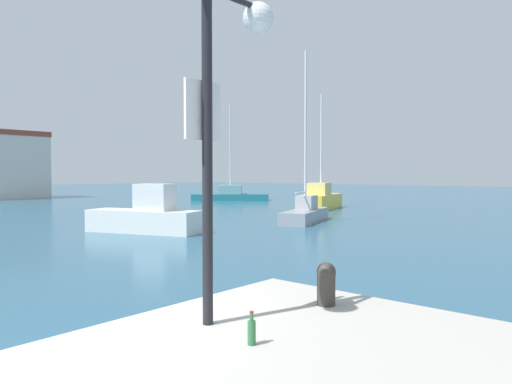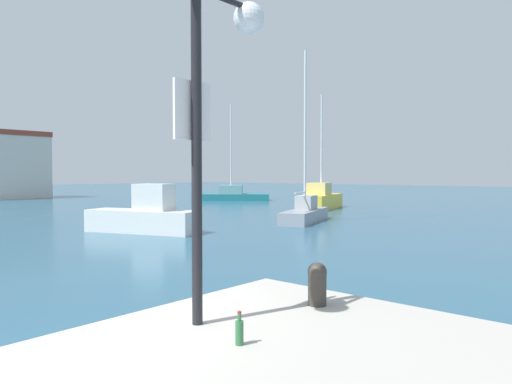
{
  "view_description": "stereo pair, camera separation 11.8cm",
  "coord_description": "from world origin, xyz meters",
  "views": [
    {
      "loc": [
        -2.29,
        -4.6,
        2.42
      ],
      "look_at": [
        20.33,
        15.02,
        1.28
      ],
      "focal_mm": 33.36,
      "sensor_mm": 36.0,
      "label": 1
    },
    {
      "loc": [
        -2.21,
        -4.68,
        2.42
      ],
      "look_at": [
        20.33,
        15.02,
        1.28
      ],
      "focal_mm": 33.36,
      "sensor_mm": 36.0,
      "label": 2
    }
  ],
  "objects": [
    {
      "name": "lamppost",
      "position": [
        0.79,
        -1.32,
        3.76
      ],
      "size": [
        1.8,
        0.33,
        4.57
      ],
      "color": "black",
      "rests_on": "pier_quay"
    },
    {
      "name": "sailboat_teal_mid_harbor",
      "position": [
        28.91,
        25.57,
        0.51
      ],
      "size": [
        6.26,
        6.74,
        8.72
      ],
      "color": "#1E707A",
      "rests_on": "water"
    },
    {
      "name": "mooring_bollard",
      "position": [
        2.08,
        -1.81,
        1.24
      ],
      "size": [
        0.21,
        0.21,
        0.47
      ],
      "color": "#38332D",
      "rests_on": "pier_quay"
    },
    {
      "name": "sailboat_yellow_distant_east",
      "position": [
        25.47,
        13.56,
        0.68
      ],
      "size": [
        5.76,
        3.24,
        7.9
      ],
      "color": "gold",
      "rests_on": "water"
    },
    {
      "name": "bottle",
      "position": [
        0.65,
        -2.0,
        1.1
      ],
      "size": [
        0.07,
        0.07,
        0.28
      ],
      "color": "#2D6B3D",
      "rests_on": "pier_quay"
    },
    {
      "name": "water",
      "position": [
        15.0,
        20.0,
        0.0
      ],
      "size": [
        160.0,
        160.0,
        0.0
      ],
      "primitive_type": "plane",
      "color": "#285670",
      "rests_on": "ground"
    },
    {
      "name": "sailboat_grey_far_right",
      "position": [
        17.47,
        9.22,
        0.52
      ],
      "size": [
        5.14,
        2.96,
        8.57
      ],
      "color": "gray",
      "rests_on": "water"
    },
    {
      "name": "yacht_club",
      "position": [
        16.73,
        44.54,
        3.3
      ],
      "size": [
        6.98,
        5.35,
        6.58
      ],
      "color": "beige",
      "rests_on": "ground"
    },
    {
      "name": "motorboat_white_inner_mooring",
      "position": [
        9.47,
        11.62,
        0.67
      ],
      "size": [
        2.96,
        5.01,
        2.01
      ],
      "color": "white",
      "rests_on": "water"
    }
  ]
}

